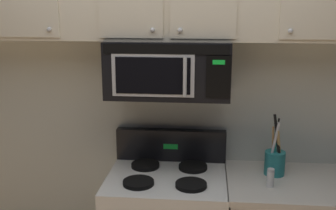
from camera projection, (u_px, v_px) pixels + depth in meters
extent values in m
cube|color=silver|center=(172.00, 95.00, 2.89)|extent=(5.20, 0.10, 2.70)
cube|color=black|center=(171.00, 145.00, 2.89)|extent=(0.76, 0.07, 0.22)
cube|color=#19D83F|center=(171.00, 147.00, 2.86)|extent=(0.10, 0.00, 0.04)
cylinder|color=black|center=(138.00, 183.00, 2.52)|extent=(0.19, 0.19, 0.02)
cylinder|color=black|center=(191.00, 185.00, 2.49)|extent=(0.19, 0.19, 0.02)
cylinder|color=black|center=(145.00, 165.00, 2.79)|extent=(0.19, 0.19, 0.02)
cylinder|color=black|center=(193.00, 167.00, 2.76)|extent=(0.19, 0.19, 0.02)
cube|color=black|center=(169.00, 68.00, 2.60)|extent=(0.76, 0.39, 0.35)
cube|color=black|center=(166.00, 49.00, 2.37)|extent=(0.73, 0.01, 0.06)
cube|color=#B7BABF|center=(153.00, 76.00, 2.42)|extent=(0.49, 0.01, 0.25)
cube|color=black|center=(153.00, 76.00, 2.42)|extent=(0.44, 0.01, 0.22)
cube|color=black|center=(218.00, 77.00, 2.38)|extent=(0.14, 0.01, 0.25)
cube|color=#19D83F|center=(219.00, 62.00, 2.36)|extent=(0.07, 0.00, 0.03)
cylinder|color=#B7BABF|center=(185.00, 77.00, 2.38)|extent=(0.02, 0.02, 0.23)
sphere|color=#B7BABF|center=(49.00, 29.00, 2.46)|extent=(0.03, 0.03, 0.03)
sphere|color=#B7BABF|center=(153.00, 30.00, 2.40)|extent=(0.03, 0.03, 0.03)
sphere|color=#B7BABF|center=(180.00, 30.00, 2.38)|extent=(0.03, 0.03, 0.03)
sphere|color=#B7BABF|center=(290.00, 31.00, 2.32)|extent=(0.03, 0.03, 0.03)
cube|color=beige|center=(301.00, 183.00, 2.58)|extent=(0.93, 0.65, 0.03)
cylinder|color=teal|center=(275.00, 163.00, 2.65)|extent=(0.13, 0.13, 0.15)
cylinder|color=black|center=(278.00, 139.00, 2.61)|extent=(0.07, 0.06, 0.32)
cylinder|color=tan|center=(279.00, 146.00, 2.62)|extent=(0.06, 0.05, 0.23)
cylinder|color=#A87A47|center=(273.00, 145.00, 2.62)|extent=(0.02, 0.05, 0.23)
cylinder|color=#BCBCC1|center=(274.00, 143.00, 2.60)|extent=(0.06, 0.03, 0.27)
cylinder|color=black|center=(276.00, 141.00, 2.62)|extent=(0.04, 0.04, 0.29)
cylinder|color=teal|center=(275.00, 146.00, 2.62)|extent=(0.04, 0.07, 0.22)
cylinder|color=white|center=(270.00, 179.00, 2.48)|extent=(0.04, 0.04, 0.10)
cylinder|color=#B7BABF|center=(271.00, 170.00, 2.47)|extent=(0.04, 0.04, 0.02)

